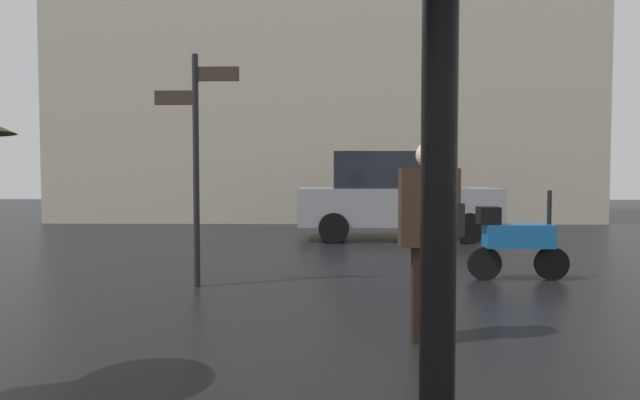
% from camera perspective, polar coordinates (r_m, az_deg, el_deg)
% --- Properties ---
extents(pedestrian_with_bag, '(0.53, 0.24, 1.73)m').
position_cam_1_polar(pedestrian_with_bag, '(4.82, 11.33, -2.98)').
color(pedestrian_with_bag, black).
rests_on(pedestrian_with_bag, ground).
extents(parked_scooter, '(1.38, 0.32, 1.23)m').
position_cam_1_polar(parked_scooter, '(8.01, 19.54, -3.93)').
color(parked_scooter, black).
rests_on(parked_scooter, ground).
extents(parked_car_left, '(4.39, 1.86, 1.95)m').
position_cam_1_polar(parked_car_left, '(12.50, 7.65, 0.48)').
color(parked_car_left, gray).
rests_on(parked_car_left, ground).
extents(street_signpost, '(1.08, 0.08, 2.98)m').
position_cam_1_polar(street_signpost, '(7.25, -12.69, 5.41)').
color(street_signpost, black).
rests_on(street_signpost, ground).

